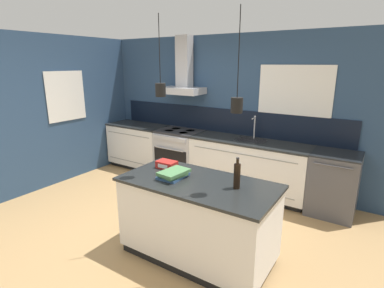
{
  "coord_description": "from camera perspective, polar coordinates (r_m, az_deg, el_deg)",
  "views": [
    {
      "loc": [
        2.44,
        -2.76,
        2.13
      ],
      "look_at": [
        0.29,
        0.57,
        1.05
      ],
      "focal_mm": 28.0,
      "sensor_mm": 36.0,
      "label": 1
    }
  ],
  "objects": [
    {
      "name": "red_supply_box",
      "position": [
        3.59,
        -4.84,
        -3.92
      ],
      "size": [
        0.23,
        0.16,
        0.09
      ],
      "color": "red",
      "rests_on": "kitchen_island"
    },
    {
      "name": "counter_run_sink",
      "position": [
        5.06,
        10.69,
        -4.27
      ],
      "size": [
        1.97,
        0.64,
        1.29
      ],
      "color": "black",
      "rests_on": "ground_plane"
    },
    {
      "name": "wall_left",
      "position": [
        6.03,
        -21.72,
        6.29
      ],
      "size": [
        0.08,
        3.8,
        2.6
      ],
      "color": "navy",
      "rests_on": "ground_plane"
    },
    {
      "name": "oven_range",
      "position": [
        5.69,
        -2.36,
        -1.88
      ],
      "size": [
        0.82,
        0.66,
        0.91
      ],
      "color": "#B5B5BA",
      "rests_on": "ground_plane"
    },
    {
      "name": "kitchen_island",
      "position": [
        3.4,
        1.11,
        -14.17
      ],
      "size": [
        1.68,
        0.85,
        0.91
      ],
      "color": "black",
      "rests_on": "ground_plane"
    },
    {
      "name": "book_stack",
      "position": [
        3.29,
        -3.59,
        -5.75
      ],
      "size": [
        0.28,
        0.36,
        0.09
      ],
      "color": "#335684",
      "rests_on": "kitchen_island"
    },
    {
      "name": "dishwasher",
      "position": [
        4.77,
        25.32,
        -6.85
      ],
      "size": [
        0.64,
        0.65,
        0.91
      ],
      "color": "#4C4C51",
      "rests_on": "ground_plane"
    },
    {
      "name": "wall_back",
      "position": [
        5.42,
        5.35,
        6.95
      ],
      "size": [
        5.6,
        2.39,
        2.6
      ],
      "color": "navy",
      "rests_on": "ground_plane"
    },
    {
      "name": "ground_plane",
      "position": [
        4.25,
        -7.76,
        -14.97
      ],
      "size": [
        16.0,
        16.0,
        0.0
      ],
      "primitive_type": "plane",
      "color": "tan",
      "rests_on": "ground"
    },
    {
      "name": "counter_run_left",
      "position": [
        6.33,
        -10.0,
        -0.29
      ],
      "size": [
        1.26,
        0.64,
        0.91
      ],
      "color": "black",
      "rests_on": "ground_plane"
    },
    {
      "name": "bottle_on_island",
      "position": [
        3.02,
        8.57,
        -5.96
      ],
      "size": [
        0.07,
        0.07,
        0.32
      ],
      "color": "black",
      "rests_on": "kitchen_island"
    }
  ]
}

